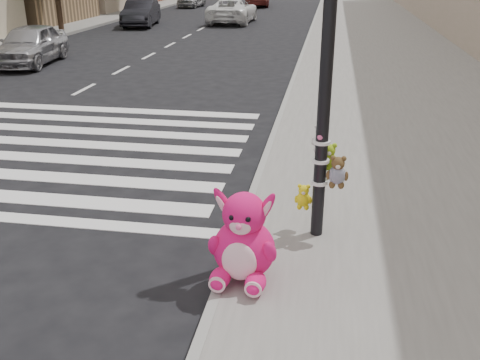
% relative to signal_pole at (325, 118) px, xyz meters
% --- Properties ---
extents(ground, '(120.00, 120.00, 0.00)m').
position_rel_signal_pole_xyz_m(ground, '(-2.62, -1.82, -1.75)').
color(ground, black).
rests_on(ground, ground).
extents(sidewalk_near, '(7.00, 80.00, 0.14)m').
position_rel_signal_pole_xyz_m(sidewalk_near, '(2.38, 8.18, -1.68)').
color(sidewalk_near, slate).
rests_on(sidewalk_near, ground).
extents(curb_edge, '(0.12, 80.00, 0.15)m').
position_rel_signal_pole_xyz_m(curb_edge, '(-1.07, 8.18, -1.68)').
color(curb_edge, gray).
rests_on(curb_edge, ground).
extents(signal_pole, '(0.69, 0.50, 4.00)m').
position_rel_signal_pole_xyz_m(signal_pole, '(0.00, 0.00, 0.00)').
color(signal_pole, black).
rests_on(signal_pole, sidewalk_near).
extents(pink_bunny, '(0.80, 0.85, 1.12)m').
position_rel_signal_pole_xyz_m(pink_bunny, '(-0.83, -1.25, -1.15)').
color(pink_bunny, '#EC136D').
rests_on(pink_bunny, sidewalk_near).
extents(red_teddy, '(0.15, 0.12, 0.19)m').
position_rel_signal_pole_xyz_m(red_teddy, '(-0.82, -0.92, -1.52)').
color(red_teddy, red).
rests_on(red_teddy, sidewalk_near).
extents(car_silver_far, '(2.17, 4.36, 1.43)m').
position_rel_signal_pole_xyz_m(car_silver_far, '(-10.76, 11.76, -1.04)').
color(car_silver_far, '#9E9EA2').
rests_on(car_silver_far, ground).
extents(car_dark_far, '(2.18, 4.63, 1.47)m').
position_rel_signal_pole_xyz_m(car_dark_far, '(-10.82, 24.05, -1.02)').
color(car_dark_far, black).
rests_on(car_dark_far, ground).
extents(car_white_near, '(2.46, 5.24, 1.45)m').
position_rel_signal_pole_xyz_m(car_white_near, '(-5.93, 26.52, -1.03)').
color(car_white_near, white).
rests_on(car_white_near, ground).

